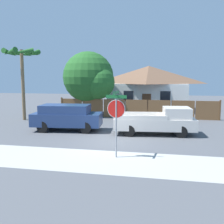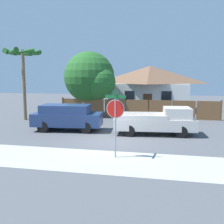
{
  "view_description": "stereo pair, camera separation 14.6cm",
  "coord_description": "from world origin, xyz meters",
  "px_view_note": "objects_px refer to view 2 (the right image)",
  "views": [
    {
      "loc": [
        2.89,
        -14.5,
        3.69
      ],
      "look_at": [
        -0.18,
        0.79,
        1.6
      ],
      "focal_mm": 42.0,
      "sensor_mm": 36.0,
      "label": 1
    },
    {
      "loc": [
        3.03,
        -14.47,
        3.69
      ],
      "look_at": [
        -0.18,
        0.79,
        1.6
      ],
      "focal_mm": 42.0,
      "sensor_mm": 36.0,
      "label": 2
    }
  ],
  "objects_px": {
    "oak_tree": "(91,78)",
    "palm_tree": "(23,59)",
    "stop_sign": "(115,113)",
    "house": "(150,87)",
    "red_suv": "(67,116)",
    "orange_pickup": "(159,121)"
  },
  "relations": [
    {
      "from": "oak_tree",
      "to": "stop_sign",
      "type": "xyz_separation_m",
      "value": [
        4.86,
        -12.74,
        -1.49
      ]
    },
    {
      "from": "palm_tree",
      "to": "orange_pickup",
      "type": "height_order",
      "value": "palm_tree"
    },
    {
      "from": "oak_tree",
      "to": "palm_tree",
      "type": "height_order",
      "value": "oak_tree"
    },
    {
      "from": "oak_tree",
      "to": "palm_tree",
      "type": "distance_m",
      "value": 6.4
    },
    {
      "from": "oak_tree",
      "to": "orange_pickup",
      "type": "bearing_deg",
      "value": -47.97
    },
    {
      "from": "red_suv",
      "to": "stop_sign",
      "type": "xyz_separation_m",
      "value": [
        4.45,
        -5.33,
        1.1
      ]
    },
    {
      "from": "oak_tree",
      "to": "red_suv",
      "type": "distance_m",
      "value": 7.86
    },
    {
      "from": "red_suv",
      "to": "stop_sign",
      "type": "height_order",
      "value": "stop_sign"
    },
    {
      "from": "palm_tree",
      "to": "stop_sign",
      "type": "xyz_separation_m",
      "value": [
        9.73,
        -8.92,
        -3.13
      ]
    },
    {
      "from": "oak_tree",
      "to": "red_suv",
      "type": "relative_size",
      "value": 1.26
    },
    {
      "from": "house",
      "to": "palm_tree",
      "type": "height_order",
      "value": "palm_tree"
    },
    {
      "from": "palm_tree",
      "to": "stop_sign",
      "type": "relative_size",
      "value": 1.97
    },
    {
      "from": "oak_tree",
      "to": "stop_sign",
      "type": "bearing_deg",
      "value": -69.11
    },
    {
      "from": "red_suv",
      "to": "palm_tree",
      "type": "bearing_deg",
      "value": 139.96
    },
    {
      "from": "orange_pickup",
      "to": "house",
      "type": "bearing_deg",
      "value": 90.62
    },
    {
      "from": "stop_sign",
      "to": "house",
      "type": "bearing_deg",
      "value": 94.97
    },
    {
      "from": "house",
      "to": "stop_sign",
      "type": "relative_size",
      "value": 2.91
    },
    {
      "from": "palm_tree",
      "to": "red_suv",
      "type": "bearing_deg",
      "value": -34.19
    },
    {
      "from": "oak_tree",
      "to": "house",
      "type": "bearing_deg",
      "value": 45.12
    },
    {
      "from": "palm_tree",
      "to": "red_suv",
      "type": "distance_m",
      "value": 7.65
    },
    {
      "from": "orange_pickup",
      "to": "stop_sign",
      "type": "distance_m",
      "value": 5.79
    },
    {
      "from": "oak_tree",
      "to": "palm_tree",
      "type": "xyz_separation_m",
      "value": [
        -4.87,
        -3.82,
        1.64
      ]
    }
  ]
}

